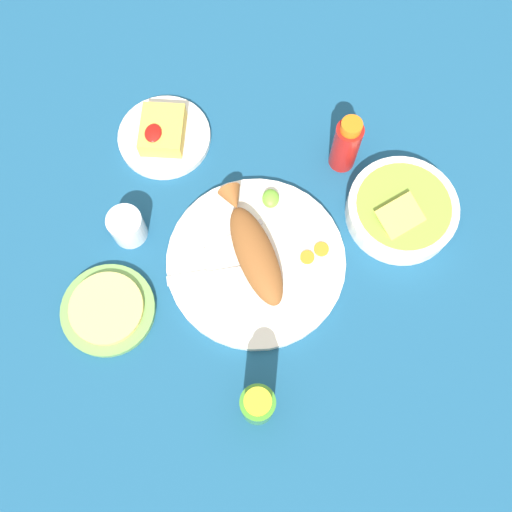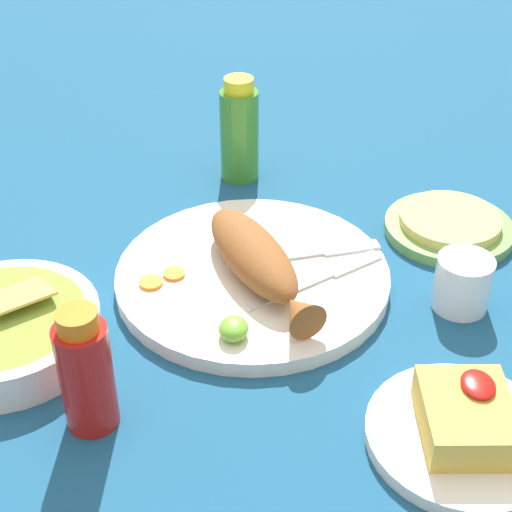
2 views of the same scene
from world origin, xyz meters
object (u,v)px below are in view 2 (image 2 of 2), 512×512
salt_cup (466,286)px  main_plate (256,276)px  side_plate_fries (466,436)px  fork_near (319,253)px  hot_sauce_bottle_red (90,372)px  tortilla_plate (452,228)px  fried_fish (261,259)px  guacamole_bowl (9,328)px  fork_far (328,277)px  hot_sauce_bottle_green (242,132)px

salt_cup → main_plate: bearing=79.4°
salt_cup → side_plate_fries: bearing=168.4°
fork_near → hot_sauce_bottle_red: (-0.25, 0.22, 0.04)m
salt_cup → tortilla_plate: size_ratio=0.39×
fork_near → tortilla_plate: size_ratio=1.12×
fried_fish → side_plate_fries: 0.30m
fried_fish → side_plate_fries: (-0.23, -0.19, -0.03)m
salt_cup → side_plate_fries: (-0.20, 0.04, -0.02)m
main_plate → hot_sauce_bottle_red: 0.27m
fried_fish → hot_sauce_bottle_red: size_ratio=1.76×
main_plate → guacamole_bowl: size_ratio=1.60×
main_plate → fork_far: fork_far is taller
fork_near → guacamole_bowl: (-0.14, 0.33, 0.00)m
hot_sauce_bottle_red → side_plate_fries: (-0.03, -0.34, -0.05)m
fork_near → side_plate_fries: size_ratio=1.03×
fork_near → guacamole_bowl: bearing=-170.6°
fork_far → guacamole_bowl: size_ratio=0.82×
fork_far → hot_sauce_bottle_green: 0.29m
tortilla_plate → fork_near: bearing=112.3°
salt_cup → guacamole_bowl: (-0.07, 0.49, -0.00)m
fork_near → hot_sauce_bottle_green: hot_sauce_bottle_green is taller
main_plate → salt_cup: salt_cup is taller
main_plate → guacamole_bowl: bearing=112.9°
fried_fish → guacamole_bowl: 0.28m
fork_far → guacamole_bowl: guacamole_bowl is taller
fork_near → fork_far: bearing=-94.7°
fork_far → hot_sauce_bottle_green: size_ratio=1.10×
hot_sauce_bottle_red → side_plate_fries: size_ratio=0.74×
side_plate_fries → guacamole_bowl: bearing=73.5°
tortilla_plate → salt_cup: bearing=172.7°
fork_far → side_plate_fries: bearing=-97.6°
hot_sauce_bottle_green → tortilla_plate: hot_sauce_bottle_green is taller
fork_near → fork_far: 0.05m
fork_near → salt_cup: salt_cup is taller
fried_fish → salt_cup: (-0.03, -0.23, -0.01)m
main_plate → side_plate_fries: bearing=-141.7°
hot_sauce_bottle_green → fork_near: bearing=-157.3°
tortilla_plate → fork_far: bearing=125.1°
fried_fish → salt_cup: bearing=-122.6°
guacamole_bowl → fork_far: bearing=-74.6°
guacamole_bowl → fried_fish: bearing=-69.8°
fried_fish → hot_sauce_bottle_green: (0.26, 0.02, 0.03)m
guacamole_bowl → side_plate_fries: bearing=-106.5°
hot_sauce_bottle_red → fork_far: bearing=-49.4°
guacamole_bowl → tortilla_plate: 0.55m
main_plate → tortilla_plate: size_ratio=1.95×
fork_far → side_plate_fries: 0.25m
fried_fish → guacamole_bowl: bearing=85.5°
fork_far → side_plate_fries: (-0.23, -0.11, -0.01)m
salt_cup → fried_fish: bearing=82.1°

